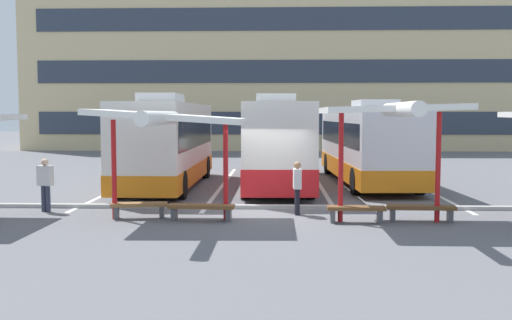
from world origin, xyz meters
The scene contains 18 objects.
ground_plane centered at (0.00, 0.00, 0.00)m, with size 160.00×160.00×0.00m, color slate.
terminal_building centered at (0.03, 35.84, 8.13)m, with size 40.85×13.54×18.99m.
coach_bus_0 centered at (-4.17, 6.15, 1.74)m, with size 2.54×10.09×3.72m.
coach_bus_1 centered at (0.10, 7.27, 1.71)m, with size 2.96×12.03×3.72m.
coach_bus_2 centered at (4.12, 7.95, 1.62)m, with size 3.10×10.89×3.51m.
lane_stripe_0 centered at (-6.07, 6.83, 0.00)m, with size 0.16×14.00×0.01m, color white.
lane_stripe_1 centered at (-2.02, 6.83, 0.00)m, with size 0.16×14.00×0.01m, color white.
lane_stripe_2 centered at (2.02, 6.83, 0.00)m, with size 0.16×14.00×0.01m, color white.
lane_stripe_3 centered at (6.07, 6.83, 0.00)m, with size 0.16×14.00×0.01m, color white.
waiting_shelter_1 centered at (-2.77, -1.40, 2.81)m, with size 4.14×4.84×3.09m.
bench_1 centered at (-3.67, -1.03, 0.33)m, with size 1.61×0.62×0.45m.
bench_2 centered at (-1.87, -1.31, 0.34)m, with size 1.86×0.57×0.45m.
waiting_shelter_2 centered at (3.29, -1.60, 3.01)m, with size 3.63×4.82×3.25m.
bench_3 centered at (2.39, -1.46, 0.33)m, with size 1.58×0.45×0.45m.
bench_4 centered at (4.19, -1.27, 0.34)m, with size 1.87×0.56×0.45m.
platform_kerb centered at (0.00, 0.80, 0.06)m, with size 44.00×0.24×0.12m, color #ADADA8.
waiting_passenger_1 centered at (-6.75, 0.01, 0.93)m, with size 0.51×0.35×1.62m.
waiting_passenger_2 centered at (0.82, -0.26, 0.89)m, with size 0.24×0.46×1.57m.
Camera 1 is at (0.21, -17.35, 2.96)m, focal length 41.24 mm.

